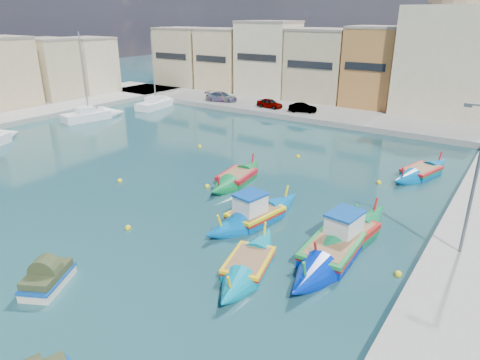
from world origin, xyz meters
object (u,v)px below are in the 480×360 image
Objects in this scene: church_block at (452,45)px; luzzu_turquoise_cabin at (347,236)px; luzzu_cyan_mid at (421,173)px; luzzu_green at (237,178)px; quay_street_lamp at (474,181)px; yacht_north at (162,103)px; luzzu_blue_south at (332,252)px; luzzu_cyan_south at (249,265)px; tender_near at (48,279)px; luzzu_blue_cabin at (255,215)px; yacht_midnorth at (99,115)px.

luzzu_turquoise_cabin is at bearing -86.60° from church_block.
luzzu_green is at bearing -140.50° from luzzu_cyan_mid.
yacht_north reaches higher than quay_street_lamp.
luzzu_turquoise_cabin reaches higher than luzzu_green.
luzzu_green is at bearing 149.64° from luzzu_blue_south.
luzzu_cyan_south is 2.47× the size of tender_near.
luzzu_green is 1.03× the size of luzzu_cyan_south.
tender_near is (-9.75, -11.74, 0.05)m from luzzu_turquoise_cabin.
yacht_midnorth is (-30.01, 12.31, 0.07)m from luzzu_blue_cabin.
luzzu_cyan_mid is 1.07× the size of luzzu_cyan_south.
church_block is at bearing 97.62° from luzzu_cyan_mid.
luzzu_blue_cabin is 2.75× the size of tender_near.
tender_near is (-10.63, -24.83, 0.17)m from luzzu_cyan_mid.
luzzu_blue_cabin is 1.05× the size of luzzu_cyan_mid.
tender_near is at bearing -138.91° from quay_street_lamp.
luzzu_blue_cabin is at bearing 119.37° from luzzu_cyan_south.
yacht_midnorth is (-33.43, -23.83, -7.98)m from church_block.
yacht_north is (-32.48, -14.23, -8.00)m from church_block.
luzzu_blue_cabin is 0.83× the size of yacht_north.
yacht_north is 9.65m from yacht_midnorth.
luzzu_blue_south is at bearing -93.59° from luzzu_cyan_mid.
luzzu_cyan_mid is at bearing 110.90° from quay_street_lamp.
luzzu_blue_cabin is 15.23m from luzzu_cyan_mid.
luzzu_green is (-8.06, -31.43, -8.15)m from church_block.
luzzu_blue_cabin is at bearing 167.60° from luzzu_blue_south.
luzzu_turquoise_cabin is 0.90× the size of yacht_midnorth.
luzzu_blue_south is at bearing -30.36° from luzzu_green.
quay_street_lamp is at bearing -26.34° from yacht_north.
church_block is 38.27m from luzzu_blue_south.
church_block is 36.35m from yacht_north.
yacht_north is at bearing 148.51° from luzzu_turquoise_cabin.
luzzu_blue_cabin is at bearing -37.03° from yacht_north.
quay_street_lamp reaches higher than luzzu_cyan_mid.
luzzu_blue_south is 3.22× the size of tender_near.
luzzu_blue_cabin is 5.60m from luzzu_blue_south.
luzzu_turquoise_cabin is (2.11, -35.42, -8.04)m from church_block.
yacht_north reaches higher than luzzu_blue_south.
quay_street_lamp is 42.30m from yacht_midnorth.
church_block is at bearing 80.79° from tender_near.
luzzu_cyan_south reaches higher than tender_near.
luzzu_blue_south is at bearing -148.23° from quay_street_lamp.
tender_near is 41.24m from yacht_north.
luzzu_cyan_south is 36.76m from yacht_midnorth.
luzzu_blue_cabin is at bearing -95.42° from church_block.
luzzu_green is at bearing 127.75° from luzzu_cyan_south.
luzzu_cyan_mid reaches higher than tender_near.
luzzu_cyan_south is at bearing -101.64° from luzzu_cyan_mid.
luzzu_cyan_south is (-2.92, -5.37, -0.12)m from luzzu_turquoise_cabin.
yacht_midnorth is at bearing 152.54° from luzzu_cyan_south.
luzzu_turquoise_cabin is 40.56m from yacht_north.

